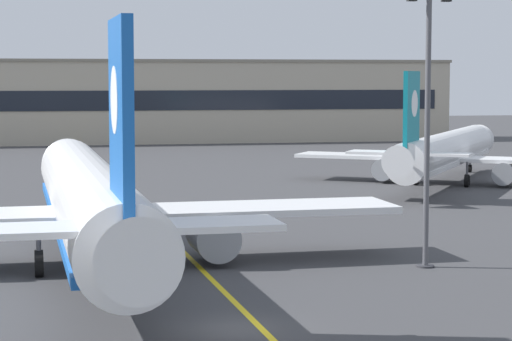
{
  "coord_description": "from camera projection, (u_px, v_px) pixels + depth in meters",
  "views": [
    {
      "loc": [
        -7.11,
        -38.34,
        9.61
      ],
      "look_at": [
        2.9,
        10.29,
        5.1
      ],
      "focal_mm": 73.2,
      "sensor_mm": 36.0,
      "label": 1
    }
  ],
  "objects": [
    {
      "name": "safety_cone_by_nose_gear",
      "position": [
        92.0,
        221.0,
        67.3
      ],
      "size": [
        0.44,
        0.44,
        0.55
      ],
      "color": "orange",
      "rests_on": "ground"
    },
    {
      "name": "ground_plane",
      "position": [
        236.0,
        329.0,
        39.69
      ],
      "size": [
        400.0,
        400.0,
        0.0
      ],
      "primitive_type": "plane",
      "color": "#3D3D3F"
    },
    {
      "name": "airliner_foreground",
      "position": [
        90.0,
        201.0,
        52.11
      ],
      "size": [
        32.12,
        41.47,
        11.65
      ],
      "color": "white",
      "rests_on": "ground"
    },
    {
      "name": "taxiway_centreline",
      "position": [
        153.0,
        222.0,
        68.96
      ],
      "size": [
        6.08,
        179.92,
        0.01
      ],
      "primitive_type": "cube",
      "rotation": [
        0.0,
        0.0,
        0.03
      ],
      "color": "yellow",
      "rests_on": "ground"
    },
    {
      "name": "apron_lamp_post",
      "position": [
        427.0,
        125.0,
        51.95
      ],
      "size": [
        2.24,
        0.9,
        13.77
      ],
      "color": "#515156",
      "rests_on": "ground"
    },
    {
      "name": "terminal_building",
      "position": [
        44.0,
        101.0,
        148.89
      ],
      "size": [
        118.52,
        12.4,
        11.98
      ],
      "color": "#B2A893",
      "rests_on": "ground"
    },
    {
      "name": "airliner_background",
      "position": [
        445.0,
        152.0,
        92.44
      ],
      "size": [
        25.22,
        31.23,
        9.99
      ],
      "color": "white",
      "rests_on": "ground"
    }
  ]
}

